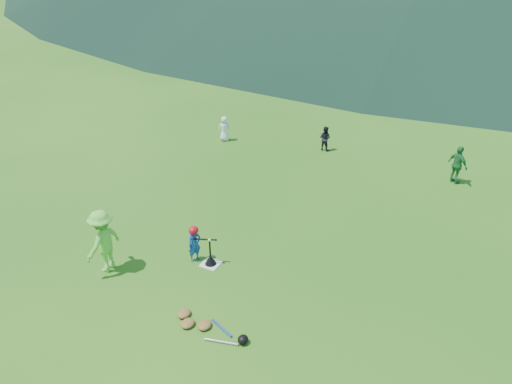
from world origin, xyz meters
TOP-DOWN VIEW (x-y plane):
  - ground at (0.00, 0.00)m, footprint 120.00×120.00m
  - home_plate at (0.00, 0.00)m, footprint 0.45×0.45m
  - baseball at (0.00, 0.00)m, footprint 0.08×0.08m
  - batter_child at (-0.45, -0.02)m, footprint 0.36×0.42m
  - adult_coach at (-2.19, -1.35)m, footprint 0.62×1.07m
  - fielder_a at (-3.92, 7.33)m, footprint 0.58×0.50m
  - fielder_b at (-0.04, 8.26)m, footprint 0.50×0.41m
  - fielder_c at (4.81, 7.64)m, footprint 0.81×0.71m
  - batting_tee at (0.00, 0.00)m, footprint 0.30×0.30m
  - batter_gear at (-0.43, -0.01)m, footprint 0.72×0.29m
  - equipment_pile at (1.09, -2.00)m, footprint 1.80×0.62m
  - outfield_fence at (0.00, 28.00)m, footprint 70.07×0.08m

SIDE VIEW (x-z plane):
  - ground at x=0.00m, z-range 0.00..0.00m
  - home_plate at x=0.00m, z-range 0.00..0.02m
  - equipment_pile at x=1.09m, z-range -0.03..0.16m
  - batting_tee at x=0.00m, z-range -0.21..0.47m
  - fielder_b at x=-0.04m, z-range 0.00..0.96m
  - batter_child at x=-0.45m, z-range 0.00..0.97m
  - fielder_a at x=-3.92m, z-range 0.00..1.00m
  - fielder_c at x=4.81m, z-range 0.00..1.31m
  - outfield_fence at x=0.00m, z-range 0.03..1.36m
  - baseball at x=0.00m, z-range 0.70..0.78m
  - adult_coach at x=-2.19m, z-range 0.00..1.66m
  - batter_gear at x=-0.43m, z-range 0.71..1.05m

